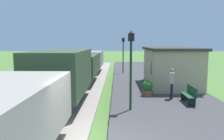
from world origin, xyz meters
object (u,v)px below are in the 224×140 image
freight_train (73,71)px  bench_near_hut (190,94)px  person_waiting (172,82)px  station_hut (171,66)px  potted_planter (147,88)px  lamp_post_near (131,56)px  lamp_post_far (123,48)px

freight_train → bench_near_hut: 7.47m
person_waiting → station_hut: bearing=-87.3°
bench_near_hut → potted_planter: (-1.96, 1.65, 0.00)m
station_hut → lamp_post_near: 7.00m
station_hut → lamp_post_far: bearing=115.3°
potted_planter → lamp_post_near: bearing=-112.3°
station_hut → lamp_post_far: 7.70m
potted_planter → freight_train: bearing=160.9°
lamp_post_near → station_hut: bearing=61.9°
station_hut → lamp_post_far: lamp_post_far is taller
freight_train → lamp_post_near: lamp_post_near is taller
lamp_post_far → freight_train: bearing=-112.6°
freight_train → person_waiting: 6.41m
station_hut → bench_near_hut: station_hut is taller
bench_near_hut → person_waiting: (-0.69, 0.98, 0.46)m
freight_train → station_hut: bearing=13.4°
station_hut → lamp_post_near: (-3.25, -6.09, 1.15)m
bench_near_hut → lamp_post_near: (-3.13, -1.20, 2.08)m
bench_near_hut → lamp_post_far: size_ratio=0.41×
bench_near_hut → lamp_post_near: size_ratio=0.41×
bench_near_hut → person_waiting: person_waiting is taller
bench_near_hut → potted_planter: size_ratio=1.64×
freight_train → bench_near_hut: bearing=-26.1°
freight_train → potted_planter: 5.04m
lamp_post_near → potted_planter: bearing=67.7°
lamp_post_far → person_waiting: bearing=-77.3°
station_hut → lamp_post_far: size_ratio=1.57×
person_waiting → lamp_post_far: size_ratio=0.46×
station_hut → person_waiting: size_ratio=3.39×
person_waiting → potted_planter: person_waiting is taller
station_hut → bench_near_hut: size_ratio=3.87×
freight_train → person_waiting: freight_train is taller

